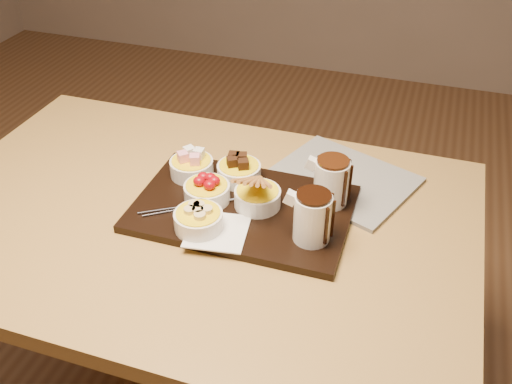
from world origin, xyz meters
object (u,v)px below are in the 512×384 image
(bowl_strawberries, at_px, (207,193))
(pitcher_milk_chocolate, at_px, (331,183))
(dining_table, at_px, (196,247))
(newspaper, at_px, (342,179))
(pitcher_dark_chocolate, at_px, (312,218))
(serving_board, at_px, (243,208))

(bowl_strawberries, xyz_separation_m, pitcher_milk_chocolate, (0.25, 0.08, 0.03))
(dining_table, bearing_deg, pitcher_milk_chocolate, 21.20)
(pitcher_milk_chocolate, distance_m, newspaper, 0.13)
(pitcher_dark_chocolate, bearing_deg, dining_table, 174.68)
(serving_board, height_order, pitcher_dark_chocolate, pitcher_dark_chocolate)
(serving_board, bearing_deg, newspaper, 45.24)
(dining_table, xyz_separation_m, serving_board, (0.10, 0.04, 0.11))
(newspaper, bearing_deg, bowl_strawberries, -122.79)
(serving_board, bearing_deg, dining_table, -160.78)
(newspaper, bearing_deg, dining_table, -120.81)
(dining_table, xyz_separation_m, newspaper, (0.28, 0.22, 0.10))
(pitcher_milk_chocolate, relative_size, newspaper, 0.33)
(pitcher_dark_chocolate, distance_m, newspaper, 0.25)
(dining_table, height_order, pitcher_dark_chocolate, pitcher_dark_chocolate)
(bowl_strawberries, bearing_deg, serving_board, 3.91)
(newspaper, bearing_deg, pitcher_dark_chocolate, -72.21)
(serving_board, relative_size, pitcher_milk_chocolate, 4.52)
(bowl_strawberries, bearing_deg, newspaper, 36.02)
(serving_board, distance_m, newspaper, 0.26)
(serving_board, bearing_deg, pitcher_dark_chocolate, -19.98)
(pitcher_dark_chocolate, distance_m, pitcher_milk_chocolate, 0.13)
(dining_table, relative_size, bowl_strawberries, 12.00)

